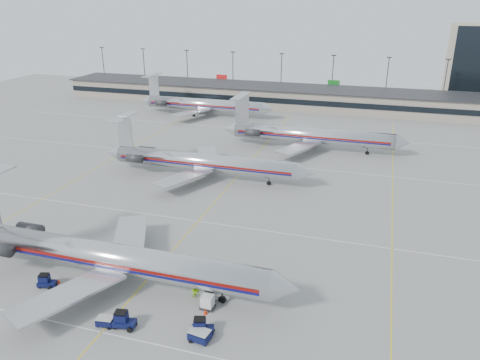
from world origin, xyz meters
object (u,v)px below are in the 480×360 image
at_px(uld_container, 207,302).
at_px(belt_loader, 215,295).
at_px(tug_center, 123,320).
at_px(jet_foreground, 108,257).
at_px(jet_second_row, 200,162).

distance_m(uld_container, belt_loader, 2.03).
bearing_deg(belt_loader, tug_center, -154.79).
bearing_deg(jet_foreground, tug_center, -50.55).
relative_size(jet_foreground, jet_second_row, 1.07).
bearing_deg(jet_second_row, uld_container, -67.40).
relative_size(jet_second_row, belt_loader, 10.45).
bearing_deg(uld_container, tug_center, -140.42).
bearing_deg(jet_second_row, belt_loader, -66.05).
xyz_separation_m(jet_second_row, belt_loader, (16.54, -37.24, -2.75)).
bearing_deg(tug_center, uld_container, 26.32).
height_order(jet_foreground, jet_second_row, jet_foreground).
distance_m(jet_foreground, tug_center, 10.07).
height_order(jet_foreground, uld_container, jet_foreground).
distance_m(tug_center, uld_container, 9.61).
xyz_separation_m(tug_center, belt_loader, (7.84, 7.85, -0.35)).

